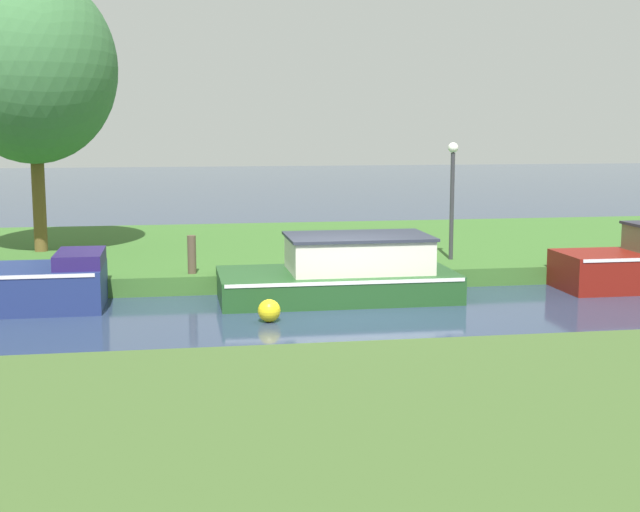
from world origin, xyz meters
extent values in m
plane|color=#273652|center=(0.00, 0.00, 0.00)|extent=(120.00, 120.00, 0.00)
cube|color=#396728|center=(0.00, 7.00, 0.20)|extent=(72.00, 10.00, 0.40)
cube|color=#3E5A29|center=(0.00, -9.00, 0.20)|extent=(72.00, 10.00, 0.40)
cube|color=#204B20|center=(0.10, 1.20, 0.29)|extent=(4.86, 2.32, 0.57)
cube|color=white|center=(0.10, 1.20, 0.53)|extent=(4.76, 2.35, 0.07)
cube|color=beige|center=(0.55, 1.20, 0.92)|extent=(2.85, 1.76, 0.69)
cube|color=#2A2F3C|center=(0.55, 1.20, 1.29)|extent=(2.95, 1.85, 0.06)
cube|color=#241852|center=(-5.04, 1.20, 0.97)|extent=(0.90, 1.57, 0.28)
cylinder|color=brown|center=(-6.53, 6.50, 2.03)|extent=(0.33, 0.33, 3.27)
ellipsoid|color=#396C3B|center=(-6.53, 6.34, 4.95)|extent=(4.13, 4.79, 4.69)
cylinder|color=#333338|center=(3.29, 3.46, 1.66)|extent=(0.10, 0.10, 2.52)
sphere|color=white|center=(3.29, 3.46, 3.04)|extent=(0.24, 0.24, 0.24)
cylinder|color=#433C30|center=(-0.18, 2.45, 0.72)|extent=(0.18, 0.18, 0.65)
cylinder|color=brown|center=(-2.83, 2.45, 0.81)|extent=(0.18, 0.18, 0.82)
sphere|color=yellow|center=(-1.52, -0.75, 0.21)|extent=(0.42, 0.42, 0.42)
camera|label=1|loc=(-3.20, -16.42, 3.58)|focal=49.36mm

